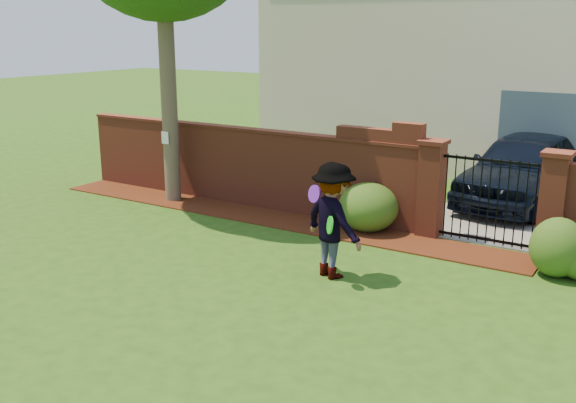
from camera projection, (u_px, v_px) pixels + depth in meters
The scene contains 15 objects.
ground at pixel (200, 276), 10.67m from camera, with size 80.00×80.00×0.01m, color #294F13.
mulch_bed at pixel (266, 217), 13.89m from camera, with size 11.10×1.08×0.03m, color #3D180B.
brick_wall at pixel (243, 164), 14.74m from camera, with size 8.70×0.31×2.16m.
pillar_left at pixel (431, 188), 12.47m from camera, with size 0.50×0.50×1.88m.
pillar_right at pixel (553, 204), 11.34m from camera, with size 0.50×0.50×1.88m.
iron_gate at pixel (489, 201), 11.93m from camera, with size 1.78×0.03×1.60m.
driveway at pixel (533, 199), 15.42m from camera, with size 3.20×8.00×0.01m, color gray.
house at pixel (486, 53), 19.15m from camera, with size 12.40×6.40×6.30m.
car at pixel (518, 170), 14.67m from camera, with size 1.92×4.76×1.62m, color black.
paper_notice at pixel (165, 138), 14.76m from camera, with size 0.20×0.01×0.28m, color white.
shrub_left at pixel (368, 207), 12.89m from camera, with size 1.19×1.19×0.98m, color #234D17.
shrub_middle at pixel (558, 247), 10.54m from camera, with size 0.89×0.89×0.98m, color #234D17.
man at pixel (331, 221), 10.40m from camera, with size 1.22×0.70×1.88m, color gray.
frisbee_purple at pixel (314, 194), 10.55m from camera, with size 0.29×0.29×0.03m, color purple.
frisbee_green at pixel (330, 225), 10.05m from camera, with size 0.28×0.28×0.03m, color #1BCE1F.
Camera 1 is at (6.53, -7.71, 3.93)m, focal length 40.89 mm.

